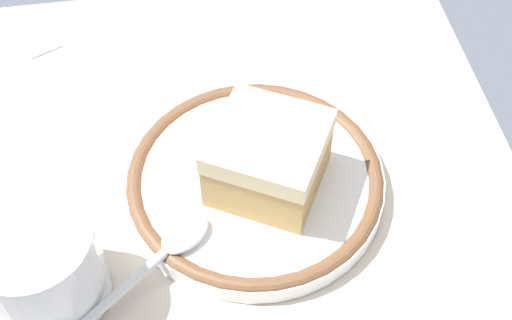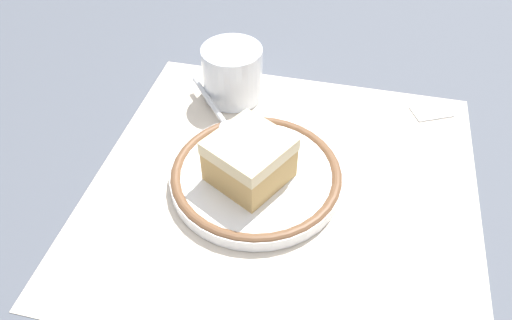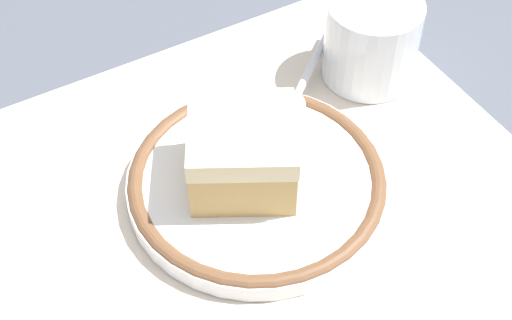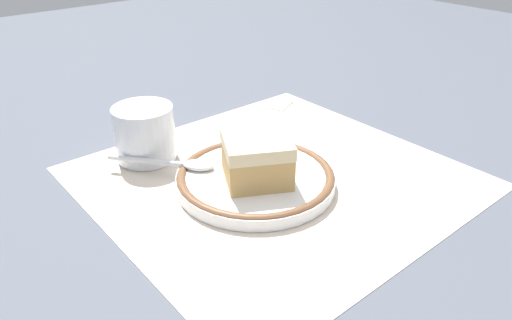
{
  "view_description": "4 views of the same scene",
  "coord_description": "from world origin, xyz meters",
  "px_view_note": "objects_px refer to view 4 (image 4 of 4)",
  "views": [
    {
      "loc": [
        0.34,
        -0.05,
        0.44
      ],
      "look_at": [
        0.03,
        0.0,
        0.04
      ],
      "focal_mm": 49.25,
      "sensor_mm": 36.0,
      "label": 1
    },
    {
      "loc": [
        -0.05,
        0.37,
        0.41
      ],
      "look_at": [
        0.03,
        0.0,
        0.04
      ],
      "focal_mm": 34.08,
      "sensor_mm": 36.0,
      "label": 2
    },
    {
      "loc": [
        -0.28,
        0.18,
        0.44
      ],
      "look_at": [
        0.03,
        0.0,
        0.04
      ],
      "focal_mm": 52.78,
      "sensor_mm": 36.0,
      "label": 3
    },
    {
      "loc": [
        0.36,
        0.39,
        0.31
      ],
      "look_at": [
        0.03,
        0.0,
        0.04
      ],
      "focal_mm": 34.11,
      "sensor_mm": 36.0,
      "label": 4
    }
  ],
  "objects_px": {
    "cake_slice": "(257,158)",
    "cup": "(145,136)",
    "plate": "(256,178)",
    "spoon": "(181,164)",
    "sugar_packet": "(280,103)"
  },
  "relations": [
    {
      "from": "cake_slice",
      "to": "cup",
      "type": "bearing_deg",
      "value": -68.89
    },
    {
      "from": "plate",
      "to": "spoon",
      "type": "relative_size",
      "value": 1.63
    },
    {
      "from": "plate",
      "to": "sugar_packet",
      "type": "distance_m",
      "value": 0.26
    },
    {
      "from": "plate",
      "to": "spoon",
      "type": "height_order",
      "value": "spoon"
    },
    {
      "from": "spoon",
      "to": "sugar_packet",
      "type": "bearing_deg",
      "value": -159.11
    },
    {
      "from": "cup",
      "to": "spoon",
      "type": "bearing_deg",
      "value": 95.17
    },
    {
      "from": "spoon",
      "to": "cake_slice",
      "type": "bearing_deg",
      "value": 123.21
    },
    {
      "from": "plate",
      "to": "cup",
      "type": "bearing_deg",
      "value": -66.1
    },
    {
      "from": "cake_slice",
      "to": "cup",
      "type": "relative_size",
      "value": 1.3
    },
    {
      "from": "plate",
      "to": "spoon",
      "type": "bearing_deg",
      "value": -51.42
    },
    {
      "from": "spoon",
      "to": "cup",
      "type": "relative_size",
      "value": 1.49
    },
    {
      "from": "sugar_packet",
      "to": "cake_slice",
      "type": "bearing_deg",
      "value": 41.67
    },
    {
      "from": "plate",
      "to": "sugar_packet",
      "type": "relative_size",
      "value": 3.89
    },
    {
      "from": "plate",
      "to": "cake_slice",
      "type": "bearing_deg",
      "value": 55.58
    },
    {
      "from": "cup",
      "to": "plate",
      "type": "bearing_deg",
      "value": 113.9
    }
  ]
}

